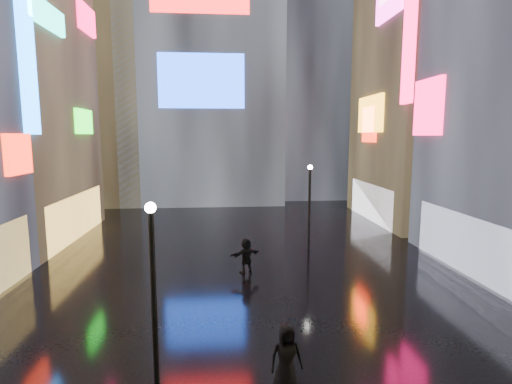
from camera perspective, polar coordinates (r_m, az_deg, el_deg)
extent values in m
plane|color=black|center=(22.73, -1.73, -9.72)|extent=(140.00, 140.00, 0.00)
cube|color=red|center=(22.19, -30.86, 4.67)|extent=(0.25, 2.24, 1.94)
cube|color=blue|center=(24.04, -29.93, 16.75)|extent=(0.25, 1.40, 8.00)
cube|color=#FFC659|center=(29.85, -24.25, -3.16)|extent=(0.20, 10.00, 3.00)
cube|color=#17D61A|center=(31.01, -23.37, 9.21)|extent=(0.25, 3.00, 1.71)
cube|color=#17E2CA|center=(26.94, -27.84, 21.50)|extent=(0.25, 4.84, 1.37)
cube|color=#EE0B48|center=(33.84, -23.05, 21.76)|extent=(0.25, 3.32, 1.94)
cube|color=white|center=(22.94, 27.83, -6.60)|extent=(0.20, 9.00, 3.00)
cube|color=#EE0B48|center=(25.77, 23.40, 11.06)|extent=(0.25, 2.99, 3.26)
cube|color=#EE0B48|center=(29.16, 21.18, 21.55)|extent=(0.25, 1.40, 10.00)
cube|color=black|center=(36.66, 24.51, 18.46)|extent=(10.00, 12.00, 28.00)
cube|color=white|center=(34.34, 16.14, -1.38)|extent=(0.20, 9.00, 3.00)
cube|color=orange|center=(34.16, 16.02, 10.63)|extent=(0.25, 4.92, 2.91)
cube|color=red|center=(34.24, 15.90, 9.26)|extent=(0.25, 2.63, 2.87)
cube|color=black|center=(47.77, -7.55, 25.10)|extent=(16.00, 14.00, 42.00)
cube|color=#194CFF|center=(38.89, -7.80, 15.46)|extent=(8.00, 0.20, 5.00)
cube|color=black|center=(49.72, 7.49, 19.66)|extent=(12.00, 12.00, 34.00)
cube|color=black|center=(45.87, -21.84, 15.08)|extent=(10.00, 10.00, 26.00)
cylinder|color=black|center=(11.60, -14.38, -14.67)|extent=(0.16, 0.16, 5.00)
sphere|color=white|center=(10.89, -14.85, -2.18)|extent=(0.30, 0.30, 0.30)
cylinder|color=black|center=(24.55, 7.63, -2.43)|extent=(0.16, 0.16, 5.00)
sphere|color=white|center=(24.22, 7.74, 3.51)|extent=(0.30, 0.30, 0.30)
imported|color=black|center=(11.85, 4.33, -22.39)|extent=(0.99, 0.73, 1.87)
imported|color=black|center=(20.48, -1.41, -9.10)|extent=(1.73, 1.16, 1.79)
imported|color=black|center=(11.23, 4.41, -16.51)|extent=(0.91, 0.92, 0.80)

